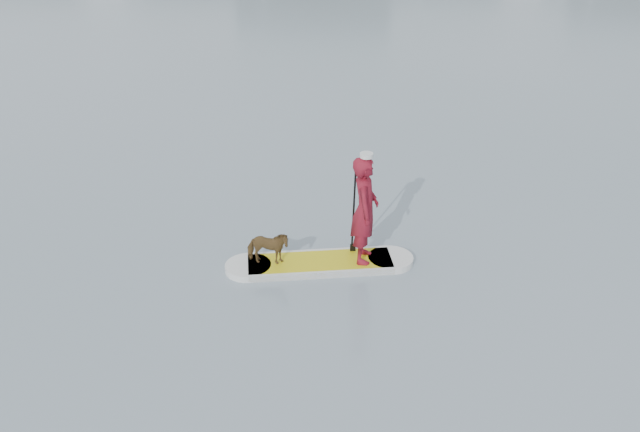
{
  "coord_description": "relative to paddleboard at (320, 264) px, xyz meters",
  "views": [
    {
      "loc": [
        -2.92,
        -12.51,
        6.61
      ],
      "look_at": [
        -3.96,
        -1.98,
        1.0
      ],
      "focal_mm": 40.0,
      "sensor_mm": 36.0,
      "label": 1
    }
  ],
  "objects": [
    {
      "name": "paddle",
      "position": [
        0.55,
        0.39,
        0.74
      ],
      "size": [
        0.1,
        0.3,
        2.0
      ],
      "rotation": [
        0.0,
        0.0,
        0.2
      ],
      "color": "black",
      "rests_on": "ground"
    },
    {
      "name": "paddleboard",
      "position": [
        0.0,
        0.0,
        0.0
      ],
      "size": [
        3.25,
        1.3,
        0.12
      ],
      "rotation": [
        0.0,
        0.0,
        0.2
      ],
      "color": "yellow",
      "rests_on": "ground"
    },
    {
      "name": "ground",
      "position": [
        3.96,
        1.98,
        -0.06
      ],
      "size": [
        140.0,
        140.0,
        0.0
      ],
      "primitive_type": "plane",
      "color": "slate",
      "rests_on": "ground"
    },
    {
      "name": "paddler",
      "position": [
        0.74,
        0.15,
        1.02
      ],
      "size": [
        0.46,
        0.7,
        1.92
      ],
      "primitive_type": "imported",
      "rotation": [
        0.0,
        0.0,
        1.58
      ],
      "color": "maroon",
      "rests_on": "paddleboard"
    },
    {
      "name": "white_cap",
      "position": [
        0.74,
        0.15,
        2.02
      ],
      "size": [
        0.22,
        0.22,
        0.07
      ],
      "primitive_type": "cylinder",
      "color": "silver",
      "rests_on": "paddler"
    },
    {
      "name": "dog",
      "position": [
        -0.88,
        -0.18,
        0.37
      ],
      "size": [
        0.74,
        0.34,
        0.63
      ],
      "primitive_type": "imported",
      "rotation": [
        0.0,
        0.0,
        1.58
      ],
      "color": "#56371D",
      "rests_on": "paddleboard"
    }
  ]
}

